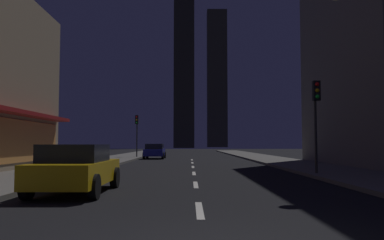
{
  "coord_description": "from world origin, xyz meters",
  "views": [
    {
      "loc": [
        -0.22,
        -5.4,
        1.48
      ],
      "look_at": [
        0.0,
        28.01,
        3.52
      ],
      "focal_mm": 35.97,
      "sensor_mm": 36.0,
      "label": 1
    }
  ],
  "objects_px": {
    "traffic_light_near_right": "(316,105)",
    "traffic_light_far_left": "(137,126)",
    "street_lamp_right": "(361,33)",
    "car_parked_near": "(76,168)",
    "fire_hydrant_far_left": "(99,160)",
    "car_parked_far": "(155,151)"
  },
  "relations": [
    {
      "from": "car_parked_near",
      "to": "fire_hydrant_far_left",
      "type": "relative_size",
      "value": 6.48
    },
    {
      "from": "traffic_light_near_right",
      "to": "street_lamp_right",
      "type": "xyz_separation_m",
      "value": [
        -0.12,
        -4.92,
        1.87
      ]
    },
    {
      "from": "traffic_light_far_left",
      "to": "street_lamp_right",
      "type": "relative_size",
      "value": 0.64
    },
    {
      "from": "street_lamp_right",
      "to": "car_parked_near",
      "type": "bearing_deg",
      "value": -175.01
    },
    {
      "from": "traffic_light_near_right",
      "to": "traffic_light_far_left",
      "type": "relative_size",
      "value": 1.0
    },
    {
      "from": "car_parked_far",
      "to": "fire_hydrant_far_left",
      "type": "height_order",
      "value": "car_parked_far"
    },
    {
      "from": "traffic_light_far_left",
      "to": "fire_hydrant_far_left",
      "type": "bearing_deg",
      "value": -91.62
    },
    {
      "from": "car_parked_far",
      "to": "street_lamp_right",
      "type": "relative_size",
      "value": 0.64
    },
    {
      "from": "car_parked_near",
      "to": "fire_hydrant_far_left",
      "type": "height_order",
      "value": "car_parked_near"
    },
    {
      "from": "street_lamp_right",
      "to": "fire_hydrant_far_left",
      "type": "bearing_deg",
      "value": 133.15
    },
    {
      "from": "car_parked_far",
      "to": "street_lamp_right",
      "type": "bearing_deg",
      "value": -70.34
    },
    {
      "from": "car_parked_near",
      "to": "traffic_light_near_right",
      "type": "xyz_separation_m",
      "value": [
        9.1,
        5.7,
        2.45
      ]
    },
    {
      "from": "car_parked_far",
      "to": "fire_hydrant_far_left",
      "type": "distance_m",
      "value": 13.3
    },
    {
      "from": "traffic_light_far_left",
      "to": "car_parked_far",
      "type": "bearing_deg",
      "value": -28.51
    },
    {
      "from": "car_parked_near",
      "to": "fire_hydrant_far_left",
      "type": "xyz_separation_m",
      "value": [
        -2.3,
        12.82,
        -0.29
      ]
    },
    {
      "from": "traffic_light_far_left",
      "to": "street_lamp_right",
      "type": "bearing_deg",
      "value": -67.42
    },
    {
      "from": "fire_hydrant_far_left",
      "to": "street_lamp_right",
      "type": "bearing_deg",
      "value": -46.85
    },
    {
      "from": "fire_hydrant_far_left",
      "to": "traffic_light_far_left",
      "type": "bearing_deg",
      "value": 88.38
    },
    {
      "from": "traffic_light_near_right",
      "to": "car_parked_near",
      "type": "bearing_deg",
      "value": -147.93
    },
    {
      "from": "car_parked_near",
      "to": "traffic_light_near_right",
      "type": "height_order",
      "value": "traffic_light_near_right"
    },
    {
      "from": "car_parked_near",
      "to": "street_lamp_right",
      "type": "bearing_deg",
      "value": 4.99
    },
    {
      "from": "fire_hydrant_far_left",
      "to": "traffic_light_near_right",
      "type": "distance_m",
      "value": 13.72
    }
  ]
}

